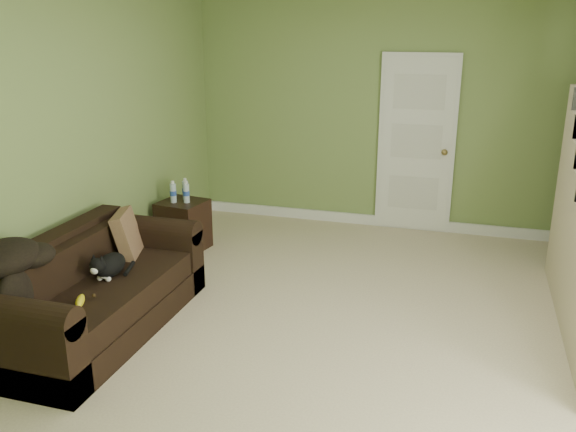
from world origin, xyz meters
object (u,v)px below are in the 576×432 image
Objects in this scene: cat at (108,266)px; side_table at (183,224)px; sofa at (96,295)px; banana at (80,301)px.

side_table is at bearing 96.13° from cat.
sofa is 9.61× the size of banana.
sofa is at bearing 85.48° from banana.
side_table reaches higher than cat.
side_table is at bearing 94.67° from sofa.
sofa is 1.84m from side_table.
side_table is 1.78m from cat.
sofa reaches higher than side_table.
cat is 2.40× the size of banana.
cat is at bearing 73.10° from banana.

